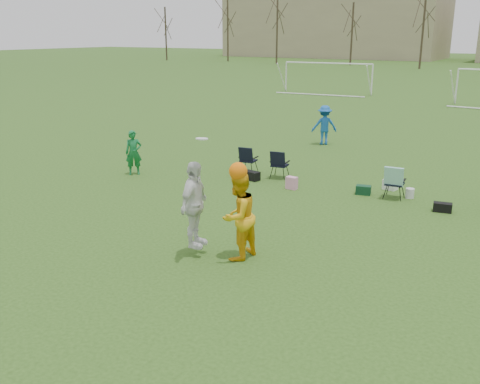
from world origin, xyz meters
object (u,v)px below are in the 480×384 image
Objects in this scene: fielder_blue at (324,125)px; center_contest at (219,210)px; fielder_green_near at (134,153)px; goal_left at (328,69)px.

fielder_blue is 13.18m from center_contest.
center_contest is at bearing -77.06° from fielder_green_near.
fielder_green_near is 0.58× the size of center_contest.
fielder_green_near is 7.96m from center_contest.
goal_left is at bearing 108.83° from center_contest.
center_contest reaches higher than fielder_blue.
center_contest is at bearing -76.17° from goal_left.
fielder_green_near is 9.14m from fielder_blue.
fielder_green_near is at bearing -85.91° from goal_left.
center_contest is 34.37m from goal_left.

